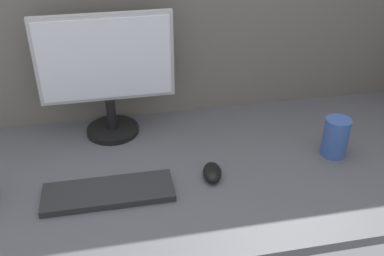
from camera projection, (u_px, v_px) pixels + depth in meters
The scene contains 6 objects.
ground_plane at pixel (209, 166), 140.96cm from camera, with size 180.00×80.00×3.00cm, color #515156.
cubicle_wall_back at pixel (186, 12), 152.41cm from camera, with size 180.00×5.00×74.32cm.
monitor at pixel (106, 70), 144.23cm from camera, with size 44.43×18.00×41.95cm.
keyboard at pixel (109, 192), 125.92cm from camera, with size 37.00×13.00×2.00cm, color #262628.
mouse at pixel (212, 172), 132.88cm from camera, with size 5.60×9.60×3.40cm, color black.
mug_ceramic_blue at pixel (336, 137), 140.93cm from camera, with size 8.07×8.07×12.89cm.
Camera 1 is at (-28.05, -110.97, 81.85)cm, focal length 41.46 mm.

